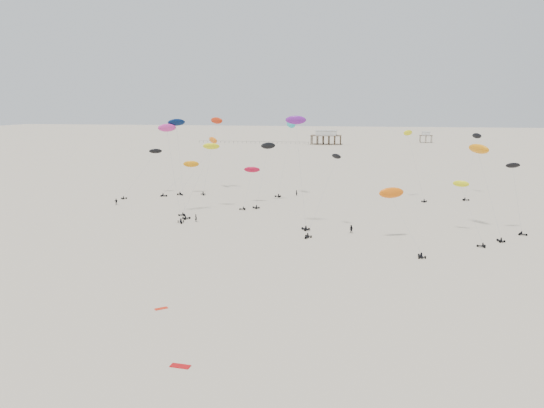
% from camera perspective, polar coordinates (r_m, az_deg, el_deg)
% --- Properties ---
extents(ground_plane, '(900.00, 900.00, 0.00)m').
position_cam_1_polar(ground_plane, '(223.27, 5.22, 3.51)').
color(ground_plane, beige).
extents(pavilion_main, '(21.00, 13.00, 9.80)m').
position_cam_1_polar(pavilion_main, '(372.57, 5.83, 7.04)').
color(pavilion_main, brown).
rests_on(pavilion_main, ground).
extents(pavilion_small, '(9.00, 7.00, 8.00)m').
position_cam_1_polar(pavilion_small, '(403.34, 16.22, 6.85)').
color(pavilion_small, brown).
rests_on(pavilion_small, ground).
extents(pier_fence, '(80.20, 0.20, 1.50)m').
position_cam_1_polar(pier_fence, '(380.54, -2.06, 6.65)').
color(pier_fence, black).
rests_on(pier_fence, ground).
extents(rig_0, '(9.61, 12.07, 23.73)m').
position_cam_1_polar(rig_0, '(133.06, -10.86, 5.59)').
color(rig_0, black).
rests_on(rig_0, ground).
extents(rig_1, '(8.59, 15.00, 18.00)m').
position_cam_1_polar(rig_1, '(169.13, -13.11, 4.54)').
color(rig_1, black).
rests_on(rig_1, ground).
extents(rig_2, '(5.42, 15.15, 16.38)m').
position_cam_1_polar(rig_2, '(119.88, 20.24, 0.26)').
color(rig_2, black).
rests_on(rig_2, ground).
extents(rig_3, '(7.56, 13.56, 19.28)m').
position_cam_1_polar(rig_3, '(115.38, 5.30, 0.66)').
color(rig_3, black).
rests_on(rig_3, ground).
extents(rig_4, '(5.31, 15.14, 24.64)m').
position_cam_1_polar(rig_4, '(172.56, -6.26, 7.42)').
color(rig_4, black).
rests_on(rig_4, ground).
extents(rig_5, '(8.00, 8.66, 20.59)m').
position_cam_1_polar(rig_5, '(160.81, 14.86, 5.58)').
color(rig_5, black).
rests_on(rig_5, ground).
extents(rig_6, '(10.52, 18.01, 21.20)m').
position_cam_1_polar(rig_6, '(174.30, -6.94, 5.91)').
color(rig_6, black).
rests_on(rig_6, ground).
extents(rig_7, '(6.87, 15.73, 21.71)m').
position_cam_1_polar(rig_7, '(172.68, 20.85, 4.98)').
color(rig_7, black).
rests_on(rig_7, ground).
extents(rig_8, '(6.92, 16.44, 20.95)m').
position_cam_1_polar(rig_8, '(125.99, 21.56, 4.61)').
color(rig_8, black).
rests_on(rig_8, ground).
extents(rig_9, '(4.62, 13.98, 18.57)m').
position_cam_1_polar(rig_9, '(149.58, -0.75, 4.68)').
color(rig_9, black).
rests_on(rig_9, ground).
extents(rig_10, '(6.55, 7.37, 23.15)m').
position_cam_1_polar(rig_10, '(161.66, 1.86, 7.56)').
color(rig_10, black).
rests_on(rig_10, ground).
extents(rig_11, '(4.90, 6.30, 15.47)m').
position_cam_1_polar(rig_11, '(127.12, 24.80, 1.41)').
color(rig_11, black).
rests_on(rig_11, ground).
extents(rig_12, '(4.74, 13.00, 13.70)m').
position_cam_1_polar(rig_12, '(149.54, -2.31, 3.13)').
color(rig_12, black).
rests_on(rig_12, ground).
extents(rig_13, '(7.90, 13.65, 19.69)m').
position_cam_1_polar(rig_13, '(141.58, -7.09, 4.95)').
color(rig_13, black).
rests_on(rig_13, ground).
extents(rig_14, '(9.93, 10.27, 12.71)m').
position_cam_1_polar(rig_14, '(168.55, -9.26, 3.63)').
color(rig_14, black).
rests_on(rig_14, ground).
extents(rig_15, '(9.05, 16.58, 16.58)m').
position_cam_1_polar(rig_15, '(110.74, 13.15, 0.25)').
color(rig_15, black).
rests_on(rig_15, ground).
extents(rig_16, '(7.62, 9.49, 24.46)m').
position_cam_1_polar(rig_16, '(134.74, -9.99, 6.23)').
color(rig_16, black).
rests_on(rig_16, ground).
extents(rig_17, '(6.49, 5.79, 25.53)m').
position_cam_1_polar(rig_17, '(119.12, 2.83, 6.09)').
color(rig_17, black).
rests_on(rig_17, ground).
extents(spectator_0, '(0.93, 0.92, 2.14)m').
position_cam_1_polar(spectator_0, '(128.87, -8.17, -1.89)').
color(spectator_0, black).
rests_on(spectator_0, ground).
extents(spectator_1, '(1.21, 1.01, 2.15)m').
position_cam_1_polar(spectator_1, '(117.65, 8.52, -3.12)').
color(spectator_1, black).
rests_on(spectator_1, ground).
extents(spectator_2, '(1.38, 0.86, 2.21)m').
position_cam_1_polar(spectator_2, '(154.60, -16.40, -0.11)').
color(spectator_2, black).
rests_on(spectator_2, ground).
extents(spectator_3, '(0.93, 0.90, 2.13)m').
position_cam_1_polar(spectator_3, '(163.27, 2.65, 0.88)').
color(spectator_3, black).
rests_on(spectator_3, ground).
extents(grounded_kite_a, '(2.26, 1.05, 0.08)m').
position_cam_1_polar(grounded_kite_a, '(60.75, -9.84, -16.83)').
color(grounded_kite_a, '#BB0B0E').
rests_on(grounded_kite_a, ground).
extents(grounded_kite_b, '(1.83, 1.69, 0.07)m').
position_cam_1_polar(grounded_kite_b, '(76.38, -11.82, -10.97)').
color(grounded_kite_b, red).
rests_on(grounded_kite_b, ground).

